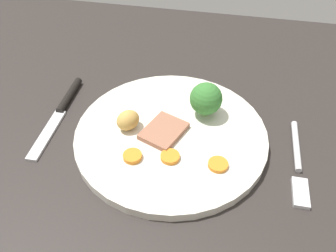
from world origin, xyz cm
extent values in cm
cube|color=#2B2623|center=(0.00, 0.00, 1.80)|extent=(120.00, 84.00, 3.60)
cylinder|color=silver|center=(0.44, 0.63, 4.30)|extent=(28.01, 28.01, 1.40)
cube|color=#9E664C|center=(0.95, 1.17, 5.40)|extent=(6.98, 7.72, 0.80)
ellipsoid|color=tan|center=(6.26, 1.06, 6.46)|extent=(4.39, 4.49, 2.93)
cylinder|color=orange|center=(-7.33, 5.76, 5.27)|extent=(2.68, 2.68, 0.54)
cylinder|color=orange|center=(-0.89, 5.72, 5.30)|extent=(2.60, 2.60, 0.59)
cylinder|color=orange|center=(4.08, 6.67, 5.33)|extent=(2.56, 2.56, 0.67)
cylinder|color=#8CB766|center=(-4.32, -4.23, 5.63)|extent=(1.20, 1.20, 1.27)
sphere|color=#387A33|center=(-4.32, -4.23, 7.97)|extent=(4.88, 4.88, 4.88)
cylinder|color=silver|center=(-18.03, -1.12, 4.05)|extent=(0.93, 9.50, 0.90)
cube|color=silver|center=(-18.06, 7.13, 3.90)|extent=(2.02, 4.51, 0.60)
cylinder|color=black|center=(18.51, -5.27, 4.20)|extent=(1.40, 8.53, 1.20)
cube|color=silver|center=(18.29, 3.73, 3.80)|extent=(1.95, 10.54, 0.40)
camera|label=1|loc=(-6.72, 35.60, 39.97)|focal=36.63mm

